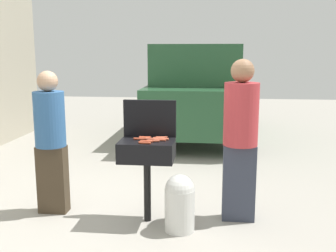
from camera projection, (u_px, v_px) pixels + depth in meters
The scene contains 18 objects.
ground_plane at pixel (127, 215), 4.68m from camera, with size 24.00×24.00×0.00m, color #9E998E.
bbq_grill at pixel (147, 153), 4.39m from camera, with size 0.60×0.44×0.93m.
grill_lid_open at pixel (150, 118), 4.54m from camera, with size 0.60×0.05×0.42m, color black.
hot_dog_0 at pixel (152, 139), 4.38m from camera, with size 0.03×0.03×0.13m, color #C6593D.
hot_dog_1 at pixel (145, 137), 4.47m from camera, with size 0.03×0.03×0.13m, color #AD4228.
hot_dog_2 at pixel (145, 143), 4.20m from camera, with size 0.03×0.03×0.13m, color #AD4228.
hot_dog_3 at pixel (162, 138), 4.46m from camera, with size 0.03×0.03×0.13m, color #C6593D.
hot_dog_4 at pixel (146, 141), 4.27m from camera, with size 0.03×0.03×0.13m, color #AD4228.
hot_dog_5 at pixel (153, 141), 4.29m from camera, with size 0.03×0.03×0.13m, color #C6593D.
hot_dog_6 at pixel (145, 138), 4.43m from camera, with size 0.03×0.03×0.13m, color #AD4228.
hot_dog_7 at pixel (163, 139), 4.38m from camera, with size 0.03×0.03×0.13m, color #C6593D.
hot_dog_8 at pixel (159, 138), 4.42m from camera, with size 0.03×0.03×0.13m, color #B74C33.
hot_dog_9 at pixel (140, 139), 4.39m from camera, with size 0.03×0.03×0.13m, color #AD4228.
hot_dog_10 at pixel (160, 140), 4.34m from camera, with size 0.03×0.03×0.13m, color #B74C33.
propane_tank at pixel (180, 202), 4.23m from camera, with size 0.32×0.32×0.62m.
person_left at pixel (51, 137), 4.62m from camera, with size 0.35×0.35×1.67m.
person_right at pixel (240, 135), 4.40m from camera, with size 0.38×0.38×1.81m.
parked_minivan at pixel (198, 91), 8.90m from camera, with size 2.05×4.41×2.02m.
Camera 1 is at (0.97, -4.32, 1.89)m, focal length 42.76 mm.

